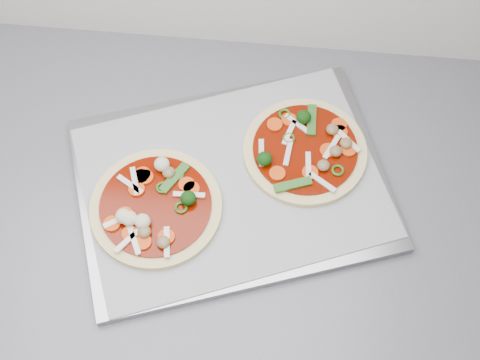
{
  "coord_description": "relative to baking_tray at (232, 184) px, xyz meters",
  "views": [
    {
      "loc": [
        -0.31,
        0.82,
        1.82
      ],
      "look_at": [
        -0.36,
        1.3,
        0.93
      ],
      "focal_mm": 50.0,
      "sensor_mm": 36.0,
      "label": 1
    }
  ],
  "objects": [
    {
      "name": "base_cabinet",
      "position": [
        0.37,
        -0.01,
        -0.48
      ],
      "size": [
        3.6,
        0.6,
        0.86
      ],
      "primitive_type": "cube",
      "color": "silver",
      "rests_on": "ground"
    },
    {
      "name": "pizza_left",
      "position": [
        -0.11,
        -0.06,
        0.02
      ],
      "size": [
        0.28,
        0.28,
        0.03
      ],
      "rotation": [
        0.0,
        0.0,
        0.67
      ],
      "color": "#DAC47D",
      "rests_on": "parchment"
    },
    {
      "name": "parchment",
      "position": [
        0.0,
        0.0,
        0.01
      ],
      "size": [
        0.54,
        0.47,
        0.0
      ],
      "primitive_type": "cube",
      "rotation": [
        0.0,
        0.0,
        0.38
      ],
      "color": "#A3A3A9",
      "rests_on": "baking_tray"
    },
    {
      "name": "countertop",
      "position": [
        0.37,
        -0.01,
        -0.03
      ],
      "size": [
        3.6,
        0.6,
        0.04
      ],
      "primitive_type": "cube",
      "color": "slate",
      "rests_on": "base_cabinet"
    },
    {
      "name": "pizza_right",
      "position": [
        0.11,
        0.06,
        0.02
      ],
      "size": [
        0.24,
        0.24,
        0.03
      ],
      "rotation": [
        0.0,
        0.0,
        0.28
      ],
      "color": "#DAC47D",
      "rests_on": "parchment"
    },
    {
      "name": "baking_tray",
      "position": [
        0.0,
        0.0,
        0.0
      ],
      "size": [
        0.56,
        0.48,
        0.02
      ],
      "primitive_type": "cube",
      "rotation": [
        0.0,
        0.0,
        0.34
      ],
      "color": "gray",
      "rests_on": "countertop"
    }
  ]
}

